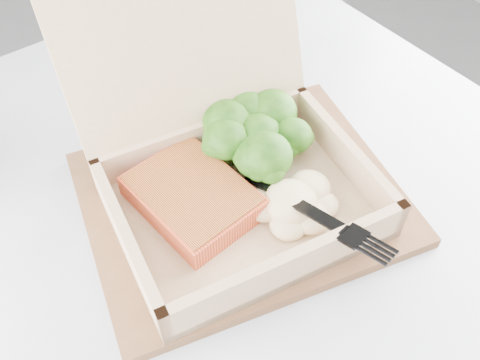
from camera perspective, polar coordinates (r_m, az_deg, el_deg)
cafe_table at (r=0.71m, az=-2.43°, el=-13.15°), size 0.82×0.82×0.72m
serving_tray at (r=0.55m, az=0.13°, el=-1.97°), size 0.36×0.31×0.01m
takeout_container at (r=0.52m, az=-1.88°, el=3.65°), size 0.28×0.29×0.22m
salmon_fillet at (r=0.52m, az=-5.08°, el=-1.82°), size 0.11×0.13×0.02m
broccoli_pile at (r=0.56m, az=1.95°, el=4.37°), size 0.12×0.12×0.04m
mashed_potatoes at (r=0.51m, az=5.36°, el=-2.33°), size 0.09×0.08×0.03m
plastic_fork at (r=0.51m, az=3.93°, el=-0.95°), size 0.05×0.17×0.02m
receipt at (r=0.66m, az=-10.19°, el=6.88°), size 0.13×0.17×0.00m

